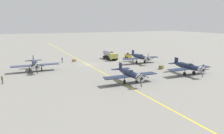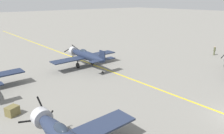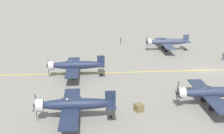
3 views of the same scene
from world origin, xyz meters
TOP-DOWN VIEW (x-y plane):
  - airplane_far_center at (-1.59, 23.89)m, footprint 12.00×9.98m
  - ground_crew_inspecting at (23.12, 13.37)m, footprint 0.40×0.40m
  - supply_crate_mid_lane at (-16.46, 15.11)m, footprint 1.43×1.32m

SIDE VIEW (x-z plane):
  - supply_crate_mid_lane at x=-16.46m, z-range 0.00..0.96m
  - ground_crew_inspecting at x=23.12m, z-range 0.08..1.94m
  - airplane_far_center at x=-1.59m, z-range 0.19..3.84m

